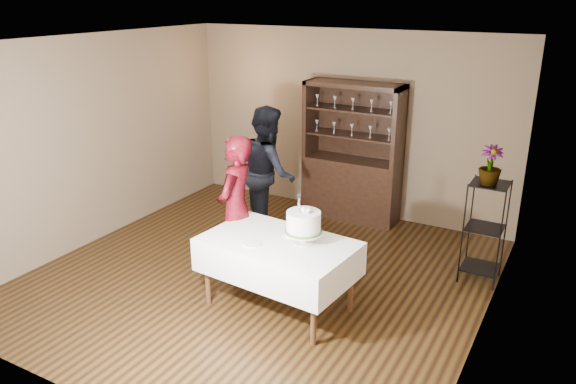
% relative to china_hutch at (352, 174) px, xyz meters
% --- Properties ---
extents(floor, '(5.00, 5.00, 0.00)m').
position_rel_china_hutch_xyz_m(floor, '(-0.20, -2.25, -0.66)').
color(floor, black).
rests_on(floor, ground).
extents(ceiling, '(5.00, 5.00, 0.00)m').
position_rel_china_hutch_xyz_m(ceiling, '(-0.20, -2.25, 2.04)').
color(ceiling, silver).
rests_on(ceiling, back_wall).
extents(back_wall, '(5.00, 0.02, 2.70)m').
position_rel_china_hutch_xyz_m(back_wall, '(-0.20, 0.25, 0.69)').
color(back_wall, brown).
rests_on(back_wall, floor).
extents(wall_left, '(0.02, 5.00, 2.70)m').
position_rel_china_hutch_xyz_m(wall_left, '(-2.70, -2.25, 0.69)').
color(wall_left, brown).
rests_on(wall_left, floor).
extents(wall_right, '(0.02, 5.00, 2.70)m').
position_rel_china_hutch_xyz_m(wall_right, '(2.30, -2.25, 0.69)').
color(wall_right, brown).
rests_on(wall_right, floor).
extents(china_hutch, '(1.40, 0.48, 2.00)m').
position_rel_china_hutch_xyz_m(china_hutch, '(0.00, 0.00, 0.00)').
color(china_hutch, black).
rests_on(china_hutch, floor).
extents(plant_etagere, '(0.42, 0.42, 1.20)m').
position_rel_china_hutch_xyz_m(plant_etagere, '(2.08, -1.05, -0.01)').
color(plant_etagere, black).
rests_on(plant_etagere, floor).
extents(cake_table, '(1.63, 1.09, 0.78)m').
position_rel_china_hutch_xyz_m(cake_table, '(0.33, -2.73, -0.07)').
color(cake_table, white).
rests_on(cake_table, floor).
extents(woman, '(0.51, 0.68, 1.71)m').
position_rel_china_hutch_xyz_m(woman, '(-0.43, -2.37, 0.19)').
color(woman, '#3A0507').
rests_on(woman, floor).
extents(man, '(1.08, 1.10, 1.79)m').
position_rel_china_hutch_xyz_m(man, '(-0.76, -1.10, 0.23)').
color(man, black).
rests_on(man, floor).
extents(cake, '(0.43, 0.43, 0.54)m').
position_rel_china_hutch_xyz_m(cake, '(0.59, -2.66, 0.33)').
color(cake, white).
rests_on(cake, cake_table).
extents(plate_near, '(0.21, 0.21, 0.01)m').
position_rel_china_hutch_xyz_m(plate_near, '(0.15, -2.94, 0.12)').
color(plate_near, white).
rests_on(plate_near, cake_table).
extents(plate_far, '(0.19, 0.19, 0.01)m').
position_rel_china_hutch_xyz_m(plate_far, '(0.38, -2.57, 0.12)').
color(plate_far, white).
rests_on(plate_far, cake_table).
extents(potted_plant, '(0.30, 0.30, 0.43)m').
position_rel_china_hutch_xyz_m(potted_plant, '(2.06, -1.10, 0.74)').
color(potted_plant, '#3F6731').
rests_on(potted_plant, plant_etagere).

